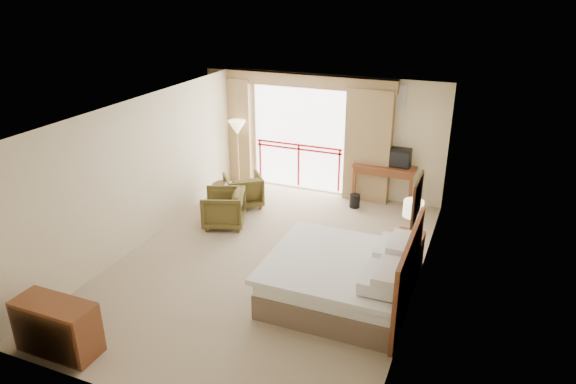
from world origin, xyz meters
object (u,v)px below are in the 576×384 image
at_px(nightstand, 408,252).
at_px(armchair_far, 244,205).
at_px(armchair_near, 224,225).
at_px(side_table, 226,193).
at_px(bed, 343,278).
at_px(floor_lamp, 237,130).
at_px(dresser, 57,327).
at_px(wastebasket, 355,201).
at_px(table_lamp, 413,209).
at_px(desk, 386,172).
at_px(tv, 401,157).

xyz_separation_m(nightstand, armchair_far, (-3.79, 1.31, -0.32)).
distance_m(armchair_near, side_table, 0.83).
distance_m(nightstand, armchair_near, 3.74).
height_order(bed, floor_lamp, floor_lamp).
relative_size(armchair_far, armchair_near, 0.97).
height_order(armchair_near, dresser, dresser).
xyz_separation_m(wastebasket, floor_lamp, (-2.89, 0.16, 1.23)).
relative_size(armchair_near, floor_lamp, 0.50).
bearing_deg(wastebasket, nightstand, -54.56).
height_order(table_lamp, side_table, table_lamp).
relative_size(armchair_far, dresser, 0.70).
distance_m(armchair_near, dresser, 4.18).
bearing_deg(armchair_far, nightstand, 122.23).
xyz_separation_m(desk, armchair_near, (-2.71, -2.46, -0.68)).
bearing_deg(table_lamp, tv, 104.98).
relative_size(desk, wastebasket, 4.66).
distance_m(table_lamp, dresser, 5.59).
height_order(table_lamp, tv, tv).
relative_size(tv, side_table, 0.74).
xyz_separation_m(side_table, dresser, (0.12, -4.81, -0.03)).
height_order(bed, wastebasket, bed).
distance_m(wastebasket, dresser, 6.47).
bearing_deg(dresser, floor_lamp, 95.03).
xyz_separation_m(bed, armchair_far, (-3.03, 2.63, -0.38)).
bearing_deg(dresser, armchair_far, 89.14).
xyz_separation_m(wastebasket, armchair_near, (-2.20, -1.85, -0.14)).
bearing_deg(desk, wastebasket, -127.68).
distance_m(bed, wastebasket, 3.53).
height_order(table_lamp, armchair_near, table_lamp).
bearing_deg(armchair_far, floor_lamp, -96.57).
bearing_deg(dresser, armchair_near, 87.73).
height_order(table_lamp, armchair_far, table_lamp).
bearing_deg(nightstand, armchair_far, 162.45).
relative_size(table_lamp, dresser, 0.52).
xyz_separation_m(table_lamp, wastebasket, (-1.52, 2.08, -0.94)).
xyz_separation_m(table_lamp, desk, (-1.00, 2.69, -0.41)).
height_order(wastebasket, armchair_far, armchair_far).
xyz_separation_m(nightstand, tv, (-0.70, 2.67, 0.76)).
bearing_deg(desk, side_table, -146.77).
bearing_deg(table_lamp, floor_lamp, 153.03).
bearing_deg(bed, floor_lamp, 135.27).
distance_m(desk, side_table, 3.53).
bearing_deg(dresser, table_lamp, 45.56).
relative_size(bed, armchair_far, 2.72).
bearing_deg(tv, desk, -175.06).
bearing_deg(dresser, side_table, 91.77).
relative_size(nightstand, desk, 0.47).
xyz_separation_m(tv, armchair_far, (-3.09, -1.36, -1.07)).
bearing_deg(wastebasket, table_lamp, -53.91).
relative_size(wastebasket, dresser, 0.26).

